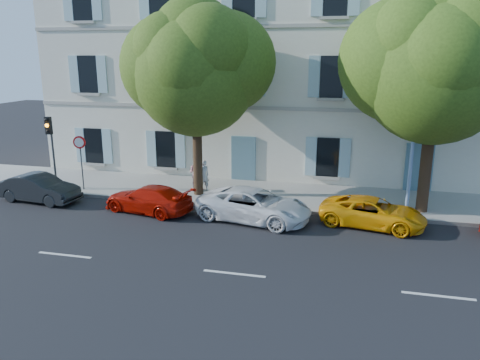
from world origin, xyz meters
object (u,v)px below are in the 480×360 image
(car_yellow_supercar, at_px, (373,212))
(street_lamp, at_px, (416,112))
(pedestrian_a, at_px, (203,176))
(pedestrian_b, at_px, (197,173))
(car_white_coupe, at_px, (254,205))
(traffic_light, at_px, (50,137))
(car_dark_sedan, at_px, (39,188))
(car_red_coupe, at_px, (148,199))
(road_sign, at_px, (80,151))
(tree_left, at_px, (196,74))
(tree_right, at_px, (436,70))

(car_yellow_supercar, height_order, street_lamp, street_lamp)
(pedestrian_a, xyz_separation_m, pedestrian_b, (-0.40, 0.16, 0.07))
(car_white_coupe, bearing_deg, traffic_light, 91.45)
(car_dark_sedan, relative_size, car_red_coupe, 0.96)
(road_sign, height_order, pedestrian_a, road_sign)
(car_white_coupe, bearing_deg, tree_left, 62.97)
(traffic_light, bearing_deg, road_sign, 6.97)
(tree_left, xyz_separation_m, tree_right, (10.12, -0.19, 0.26))
(tree_right, bearing_deg, pedestrian_a, 175.93)
(car_red_coupe, bearing_deg, car_yellow_supercar, 105.43)
(tree_left, relative_size, street_lamp, 1.15)
(car_white_coupe, xyz_separation_m, car_yellow_supercar, (4.73, 0.44, -0.09))
(traffic_light, distance_m, pedestrian_a, 7.72)
(traffic_light, bearing_deg, pedestrian_a, 9.91)
(car_red_coupe, xyz_separation_m, tree_left, (1.41, 2.61, 5.20))
(car_white_coupe, height_order, pedestrian_a, pedestrian_a)
(car_yellow_supercar, height_order, tree_left, tree_left)
(car_white_coupe, bearing_deg, pedestrian_a, 56.89)
(car_yellow_supercar, bearing_deg, tree_left, 86.00)
(car_red_coupe, height_order, pedestrian_a, pedestrian_a)
(car_dark_sedan, xyz_separation_m, road_sign, (1.14, 1.84, 1.45))
(tree_left, distance_m, street_lamp, 9.58)
(traffic_light, distance_m, road_sign, 1.62)
(car_red_coupe, relative_size, car_white_coupe, 0.85)
(car_red_coupe, height_order, pedestrian_b, pedestrian_b)
(car_yellow_supercar, bearing_deg, tree_right, -35.90)
(car_white_coupe, relative_size, tree_right, 0.52)
(car_white_coupe, relative_size, road_sign, 1.76)
(tree_left, relative_size, traffic_light, 2.44)
(tree_left, height_order, pedestrian_a, tree_left)
(traffic_light, height_order, pedestrian_b, traffic_light)
(car_dark_sedan, bearing_deg, pedestrian_a, -60.97)
(pedestrian_b, bearing_deg, car_yellow_supercar, 175.19)
(car_red_coupe, bearing_deg, tree_right, 114.50)
(car_yellow_supercar, bearing_deg, traffic_light, 95.84)
(car_dark_sedan, height_order, tree_right, tree_right)
(traffic_light, relative_size, pedestrian_b, 2.11)
(tree_right, height_order, traffic_light, tree_right)
(tree_left, bearing_deg, car_red_coupe, -118.37)
(car_red_coupe, height_order, road_sign, road_sign)
(car_red_coupe, xyz_separation_m, road_sign, (-4.42, 2.03, 1.50))
(car_yellow_supercar, bearing_deg, pedestrian_a, 82.35)
(street_lamp, bearing_deg, road_sign, 179.01)
(traffic_light, bearing_deg, tree_left, 5.99)
(car_white_coupe, relative_size, pedestrian_a, 3.03)
(car_dark_sedan, bearing_deg, street_lamp, -78.16)
(car_red_coupe, height_order, car_white_coupe, car_white_coupe)
(car_dark_sedan, distance_m, pedestrian_b, 7.36)
(road_sign, distance_m, pedestrian_a, 6.14)
(tree_right, bearing_deg, street_lamp, -135.07)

